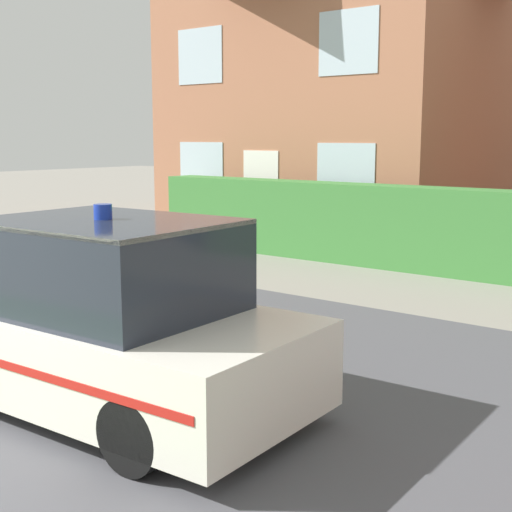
{
  "coord_description": "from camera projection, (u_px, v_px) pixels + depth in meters",
  "views": [
    {
      "loc": [
        5.23,
        -1.43,
        2.41
      ],
      "look_at": [
        0.2,
        4.92,
        1.05
      ],
      "focal_mm": 50.0,
      "sensor_mm": 36.0,
      "label": 1
    }
  ],
  "objects": [
    {
      "name": "road_strip",
      "position": [
        192.0,
        358.0,
        7.83
      ],
      "size": [
        28.0,
        6.53,
        0.01
      ],
      "primitive_type": "cube",
      "color": "#4C4C51",
      "rests_on": "ground"
    },
    {
      "name": "garden_hedge",
      "position": [
        455.0,
        232.0,
        12.48
      ],
      "size": [
        13.39,
        0.75,
        1.52
      ],
      "primitive_type": "cube",
      "color": "#3D7F38",
      "rests_on": "ground"
    },
    {
      "name": "police_car",
      "position": [
        101.0,
        320.0,
        6.34
      ],
      "size": [
        4.07,
        2.0,
        1.82
      ],
      "rotation": [
        0.0,
        0.0,
        3.19
      ],
      "color": "black",
      "rests_on": "road_strip"
    },
    {
      "name": "house_left",
      "position": [
        342.0,
        66.0,
        18.17
      ],
      "size": [
        7.83,
        6.52,
        8.2
      ],
      "color": "#A86B4C",
      "rests_on": "ground"
    }
  ]
}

